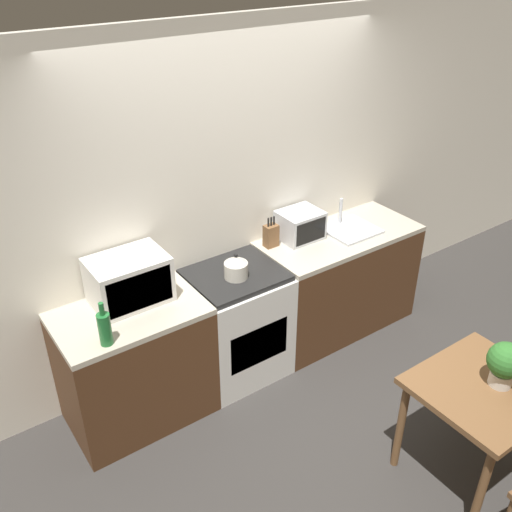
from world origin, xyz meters
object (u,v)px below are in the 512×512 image
at_px(stove_range, 236,323).
at_px(kettle, 236,267).
at_px(bottle, 105,328).
at_px(dining_table, 482,399).
at_px(microwave, 129,280).
at_px(toaster_oven, 300,225).

distance_m(stove_range, kettle, 0.54).
relative_size(bottle, dining_table, 0.38).
bearing_deg(microwave, stove_range, -8.29).
height_order(kettle, microwave, microwave).
xyz_separation_m(microwave, toaster_oven, (1.48, 0.04, -0.05)).
relative_size(kettle, toaster_oven, 0.60).
xyz_separation_m(stove_range, kettle, (-0.03, -0.05, 0.54)).
relative_size(stove_range, dining_table, 1.17).
relative_size(toaster_oven, dining_table, 0.43).
xyz_separation_m(toaster_oven, dining_table, (-0.06, -1.82, -0.39)).
xyz_separation_m(bottle, dining_table, (1.73, -1.45, -0.39)).
height_order(stove_range, bottle, bottle).
xyz_separation_m(microwave, dining_table, (1.42, -1.79, -0.43)).
height_order(microwave, dining_table, microwave).
distance_m(bottle, toaster_oven, 1.83).
xyz_separation_m(stove_range, bottle, (-1.07, -0.23, 0.57)).
xyz_separation_m(kettle, dining_table, (0.68, -1.62, -0.36)).
relative_size(stove_range, toaster_oven, 2.73).
relative_size(microwave, bottle, 1.70).
bearing_deg(kettle, microwave, 167.53).
xyz_separation_m(stove_range, dining_table, (0.66, -1.68, 0.18)).
bearing_deg(bottle, stove_range, 11.91).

